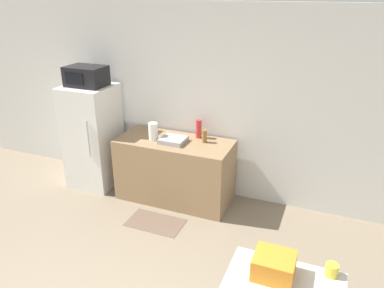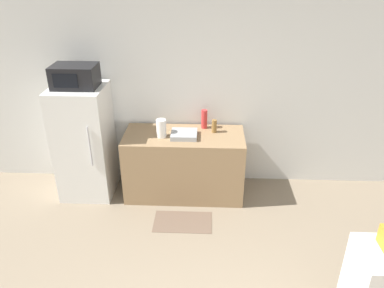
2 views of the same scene
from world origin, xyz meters
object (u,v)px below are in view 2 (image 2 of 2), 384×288
Objects in this scene: refrigerator at (85,142)px; microwave at (75,76)px; bottle_tall at (204,119)px; paper_towel_roll at (161,128)px; bottle_short at (214,126)px.

refrigerator is 2.84× the size of microwave.
bottle_tall is (1.55, 0.25, -0.64)m from microwave.
refrigerator is at bearing 70.76° from microwave.
refrigerator is 6.45× the size of paper_towel_roll.
bottle_tall is 1.09× the size of paper_towel_roll.
microwave reaches higher than bottle_tall.
microwave is (-0.00, -0.00, 0.88)m from refrigerator.
refrigerator is 5.94× the size of bottle_tall.
refrigerator is at bearing -170.74° from bottle_tall.
bottle_short is at bearing 13.91° from paper_towel_roll.
paper_towel_roll is at bearing -2.29° from refrigerator.
refrigerator reaches higher than bottle_tall.
bottle_tall reaches higher than paper_towel_roll.
bottle_tall is at bearing 9.26° from refrigerator.
bottle_tall is at bearing 135.51° from bottle_short.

